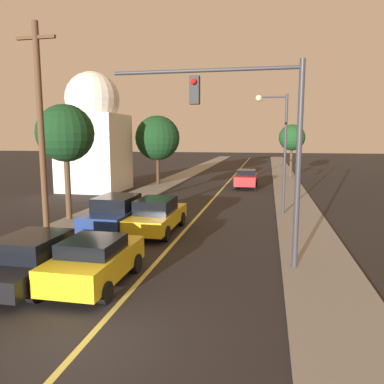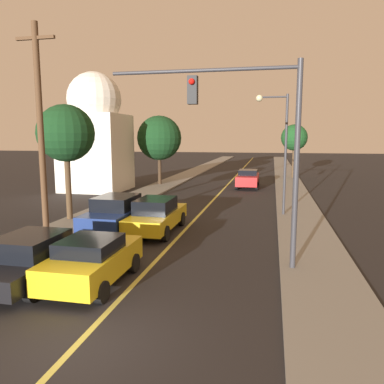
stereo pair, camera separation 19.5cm
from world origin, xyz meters
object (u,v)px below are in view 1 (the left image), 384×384
(car_outer_lane_second, at_px, (118,213))
(car_far_oncoming, at_px, (246,178))
(tree_right_near, at_px, (292,138))
(utility_pole_left, at_px, (41,132))
(car_near_lane_front, at_px, (95,260))
(car_near_lane_second, at_px, (157,215))
(domed_building_left, at_px, (94,134))
(car_outer_lane_front, at_px, (36,257))
(tree_left_far, at_px, (65,134))
(tree_left_near, at_px, (157,138))
(streetlamp_right, at_px, (278,137))
(traffic_signal_mast, at_px, (253,127))

(car_outer_lane_second, xyz_separation_m, car_far_oncoming, (5.02, 16.32, -0.04))
(tree_right_near, bearing_deg, utility_pole_left, -111.74)
(car_near_lane_front, relative_size, car_near_lane_second, 0.81)
(car_far_oncoming, distance_m, domed_building_left, 13.32)
(car_far_oncoming, bearing_deg, car_outer_lane_second, 72.90)
(car_outer_lane_front, bearing_deg, tree_left_far, 113.05)
(car_near_lane_second, relative_size, tree_left_near, 0.76)
(streetlamp_right, bearing_deg, car_outer_lane_front, -122.93)
(streetlamp_right, bearing_deg, utility_pole_left, -139.09)
(utility_pole_left, xyz_separation_m, tree_left_near, (-1.16, 19.45, -0.28))
(streetlamp_right, relative_size, tree_right_near, 1.17)
(tree_right_near, bearing_deg, car_near_lane_second, -106.60)
(car_near_lane_second, height_order, tree_left_far, tree_left_far)
(car_near_lane_front, height_order, streetlamp_right, streetlamp_right)
(car_outer_lane_front, xyz_separation_m, domed_building_left, (-7.09, 18.70, 3.89))
(car_outer_lane_second, bearing_deg, tree_left_far, 158.14)
(car_outer_lane_second, height_order, car_far_oncoming, car_outer_lane_second)
(car_far_oncoming, distance_m, traffic_signal_mast, 20.63)
(car_outer_lane_front, relative_size, tree_left_far, 0.78)
(tree_left_far, bearing_deg, car_outer_lane_front, -66.95)
(tree_right_near, bearing_deg, car_outer_lane_front, -106.55)
(car_outer_lane_second, bearing_deg, tree_left_near, 100.22)
(streetlamp_right, distance_m, tree_left_far, 11.19)
(tree_left_near, bearing_deg, car_near_lane_second, -73.54)
(tree_left_far, bearing_deg, streetlamp_right, 18.52)
(traffic_signal_mast, bearing_deg, domed_building_left, 129.66)
(car_near_lane_second, distance_m, utility_pole_left, 6.07)
(traffic_signal_mast, height_order, domed_building_left, domed_building_left)
(tree_left_near, distance_m, domed_building_left, 5.86)
(car_outer_lane_second, height_order, domed_building_left, domed_building_left)
(car_far_oncoming, relative_size, tree_right_near, 0.81)
(car_outer_lane_second, bearing_deg, car_far_oncoming, 72.90)
(car_near_lane_front, bearing_deg, car_far_oncoming, 82.12)
(car_near_lane_second, xyz_separation_m, car_outer_lane_front, (-1.89, -6.43, -0.06))
(car_near_lane_second, xyz_separation_m, tree_left_near, (-4.85, 16.42, 3.46))
(car_far_oncoming, bearing_deg, tree_left_near, -0.75)
(car_outer_lane_second, relative_size, car_far_oncoming, 1.10)
(car_far_oncoming, distance_m, tree_left_near, 8.70)
(tree_left_near, bearing_deg, utility_pole_left, -86.59)
(car_near_lane_second, distance_m, car_outer_lane_front, 6.70)
(car_near_lane_second, relative_size, streetlamp_right, 0.72)
(car_far_oncoming, bearing_deg, tree_right_near, -116.84)
(car_outer_lane_second, bearing_deg, utility_pole_left, -120.78)
(domed_building_left, bearing_deg, car_outer_lane_second, -60.01)
(car_near_lane_second, xyz_separation_m, car_outer_lane_second, (-1.89, -0.01, 0.04))
(streetlamp_right, bearing_deg, domed_building_left, 152.77)
(car_near_lane_front, relative_size, tree_left_far, 0.65)
(tree_left_near, height_order, domed_building_left, domed_building_left)
(traffic_signal_mast, distance_m, utility_pole_left, 8.18)
(car_near_lane_front, relative_size, car_far_oncoming, 0.85)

